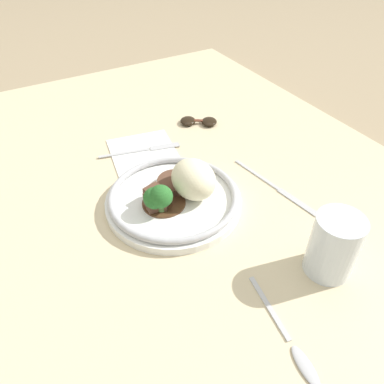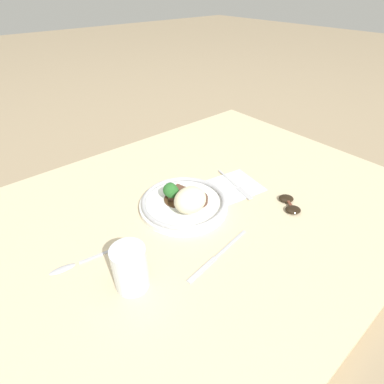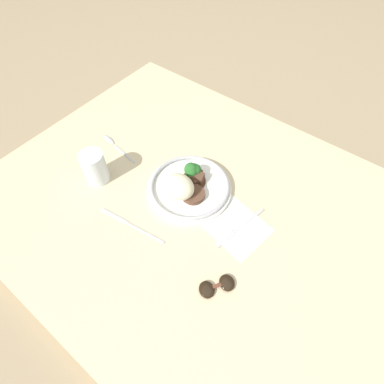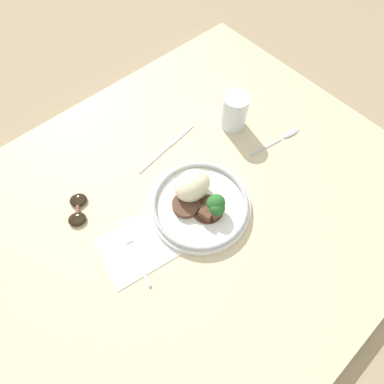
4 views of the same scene
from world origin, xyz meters
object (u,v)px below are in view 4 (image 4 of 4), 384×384
at_px(spoon, 284,137).
at_px(plate, 200,201).
at_px(juice_glass, 234,113).
at_px(knife, 169,146).
at_px(fork, 131,244).
at_px(sunglasses, 78,210).

bearing_deg(spoon, plate, -170.63).
xyz_separation_m(juice_glass, knife, (-0.19, 0.06, -0.05)).
height_order(plate, spoon, plate).
bearing_deg(fork, plate, -85.76).
bearing_deg(knife, sunglasses, 173.04).
bearing_deg(spoon, knife, 153.58).
height_order(fork, sunglasses, sunglasses).
bearing_deg(sunglasses, plate, -4.78).
relative_size(juice_glass, fork, 0.58).
height_order(juice_glass, fork, juice_glass).
relative_size(juice_glass, spoon, 0.60).
bearing_deg(plate, spoon, 0.13).
xyz_separation_m(knife, sunglasses, (-0.29, -0.00, 0.01)).
bearing_deg(knife, juice_glass, -25.55).
xyz_separation_m(plate, knife, (0.06, 0.19, -0.02)).
height_order(spoon, sunglasses, sunglasses).
bearing_deg(knife, spoon, -43.50).
distance_m(fork, spoon, 0.51).
bearing_deg(knife, fork, -154.43).
xyz_separation_m(knife, spoon, (0.26, -0.19, 0.00)).
xyz_separation_m(plate, juice_glass, (0.24, 0.13, 0.02)).
bearing_deg(spoon, juice_glass, 129.89).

